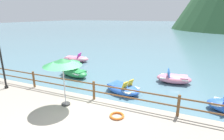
{
  "coord_description": "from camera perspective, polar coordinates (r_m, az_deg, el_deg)",
  "views": [
    {
      "loc": [
        4.13,
        -5.66,
        4.44
      ],
      "look_at": [
        -0.52,
        5.0,
        0.9
      ],
      "focal_mm": 28.98,
      "sensor_mm": 36.0,
      "label": 1
    }
  ],
  "objects": [
    {
      "name": "ground_plane",
      "position": [
        46.06,
        18.63,
        10.54
      ],
      "size": [
        200.0,
        200.0,
        0.0
      ],
      "primitive_type": "plane",
      "color": "slate"
    },
    {
      "name": "dock_railing",
      "position": [
        9.0,
        -5.77,
        -5.8
      ],
      "size": [
        23.92,
        0.12,
        0.95
      ],
      "color": "brown",
      "rests_on": "promenade_dock"
    },
    {
      "name": "beach_umbrella",
      "position": [
        8.2,
        -15.37,
        2.24
      ],
      "size": [
        1.7,
        1.7,
        2.24
      ],
      "color": "#B2B2B7",
      "rests_on": "promenade_dock"
    },
    {
      "name": "life_ring",
      "position": [
        7.72,
        1.56,
        -14.24
      ],
      "size": [
        0.61,
        0.61,
        0.09
      ],
      "primitive_type": "torus",
      "color": "orange",
      "rests_on": "promenade_dock"
    },
    {
      "name": "pedal_boat_1",
      "position": [
        13.94,
        -11.94,
        -0.22
      ],
      "size": [
        2.83,
        1.91,
        1.28
      ],
      "color": "green",
      "rests_on": "ground"
    },
    {
      "name": "pedal_boat_2",
      "position": [
        13.04,
        18.98,
        -2.51
      ],
      "size": [
        2.37,
        1.48,
        0.9
      ],
      "color": "pink",
      "rests_on": "ground"
    },
    {
      "name": "pedal_boat_3",
      "position": [
        18.27,
        -11.38,
        3.5
      ],
      "size": [
        2.77,
        1.81,
        0.89
      ],
      "color": "pink",
      "rests_on": "ground"
    },
    {
      "name": "pedal_boat_4",
      "position": [
        10.82,
        3.41,
        -5.78
      ],
      "size": [
        2.54,
        1.99,
        0.85
      ],
      "color": "blue",
      "rests_on": "ground"
    }
  ]
}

